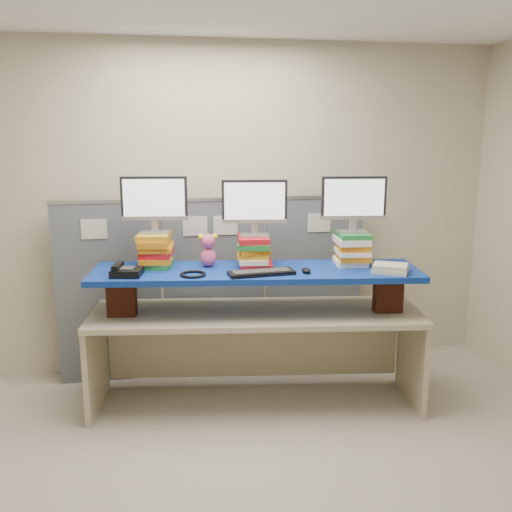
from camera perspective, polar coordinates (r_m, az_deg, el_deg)
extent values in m
cube|color=beige|center=(2.97, -0.81, -0.51)|extent=(5.00, 4.00, 2.80)
cube|color=#B5AC9D|center=(3.56, -0.74, -22.99)|extent=(5.00, 4.00, 0.01)
cube|color=#50575F|center=(4.84, -14.49, -3.72)|extent=(0.85, 0.05, 1.50)
cube|color=#50575F|center=(4.85, -4.21, -3.32)|extent=(0.85, 0.05, 1.50)
cube|color=#50575F|center=(5.00, 5.72, -2.84)|extent=(0.85, 0.05, 1.50)
cube|color=#B7B9BF|center=(4.70, -4.36, 5.70)|extent=(2.60, 0.06, 0.03)
cube|color=silver|center=(4.70, -15.89, 2.61)|extent=(0.20, 0.00, 0.16)
cube|color=silver|center=(4.68, -6.11, 2.99)|extent=(0.20, 0.00, 0.16)
cube|color=silver|center=(4.71, -3.07, 3.09)|extent=(0.20, 0.00, 0.16)
cube|color=silver|center=(4.87, 6.33, 3.35)|extent=(0.20, 0.00, 0.16)
cube|color=#B8AD8C|center=(4.28, 0.00, -5.80)|extent=(2.52, 1.03, 0.04)
cube|color=#B8AD8C|center=(4.52, -15.71, -10.30)|extent=(0.13, 0.66, 0.70)
cube|color=#B8AD8C|center=(4.62, 15.33, -9.77)|extent=(0.13, 0.66, 0.70)
cube|color=maroon|center=(4.25, -13.28, -4.00)|extent=(0.22, 0.14, 0.28)
cube|color=maroon|center=(4.34, 13.07, -3.66)|extent=(0.22, 0.14, 0.28)
cube|color=#090B75|center=(4.19, 0.00, -1.63)|extent=(2.45, 0.90, 0.04)
cube|color=#217B34|center=(4.33, -9.87, -0.79)|extent=(0.27, 0.32, 0.04)
cube|color=orange|center=(4.32, -9.98, -0.27)|extent=(0.25, 0.31, 0.04)
cube|color=red|center=(4.31, -9.93, 0.29)|extent=(0.26, 0.31, 0.05)
cube|color=orange|center=(4.30, -9.89, 0.83)|extent=(0.26, 0.32, 0.04)
cube|color=orange|center=(4.29, -10.09, 1.36)|extent=(0.26, 0.33, 0.05)
cube|color=gold|center=(4.29, -10.13, 1.97)|extent=(0.28, 0.32, 0.04)
cube|color=red|center=(4.29, 0.02, -0.75)|extent=(0.28, 0.33, 0.03)
cube|color=white|center=(4.28, -0.23, -0.32)|extent=(0.26, 0.33, 0.04)
cube|color=gold|center=(4.29, -0.32, 0.21)|extent=(0.27, 0.31, 0.04)
cube|color=orange|center=(4.27, -0.14, 0.65)|extent=(0.24, 0.29, 0.04)
cube|color=#217B34|center=(4.26, -0.21, 1.15)|extent=(0.29, 0.33, 0.04)
cube|color=red|center=(4.25, -0.28, 1.71)|extent=(0.25, 0.31, 0.04)
cube|color=white|center=(4.39, 9.41, -0.55)|extent=(0.26, 0.29, 0.04)
cube|color=orange|center=(4.38, 9.71, -0.06)|extent=(0.27, 0.30, 0.04)
cube|color=white|center=(4.36, 9.62, 0.42)|extent=(0.27, 0.30, 0.03)
cube|color=orange|center=(4.37, 9.60, 0.98)|extent=(0.27, 0.31, 0.04)
cube|color=white|center=(4.35, 9.53, 1.54)|extent=(0.25, 0.30, 0.05)
cube|color=#217B34|center=(4.34, 9.67, 2.09)|extent=(0.25, 0.29, 0.04)
cube|color=#A3A3A8|center=(4.28, -10.02, 2.34)|extent=(0.23, 0.16, 0.01)
cube|color=#A3A3A8|center=(4.27, -10.05, 3.01)|extent=(0.05, 0.04, 0.09)
cube|color=black|center=(4.24, -10.15, 5.71)|extent=(0.48, 0.10, 0.32)
cube|color=silver|center=(4.22, -10.15, 5.68)|extent=(0.44, 0.06, 0.28)
cube|color=#A3A3A8|center=(4.25, -0.15, 2.09)|extent=(0.23, 0.16, 0.01)
cube|color=#A3A3A8|center=(4.24, -0.15, 2.76)|extent=(0.05, 0.04, 0.09)
cube|color=black|center=(4.21, -0.15, 5.48)|extent=(0.48, 0.10, 0.32)
cube|color=silver|center=(4.19, -0.11, 5.44)|extent=(0.44, 0.06, 0.28)
cube|color=#A3A3A8|center=(4.34, 9.63, 2.43)|extent=(0.23, 0.16, 0.01)
cube|color=#A3A3A8|center=(4.33, 9.65, 3.09)|extent=(0.05, 0.04, 0.09)
cube|color=black|center=(4.31, 9.75, 5.75)|extent=(0.48, 0.10, 0.32)
cube|color=silver|center=(4.29, 9.84, 5.72)|extent=(0.44, 0.06, 0.28)
cube|color=black|center=(4.03, 0.54, -1.69)|extent=(0.48, 0.20, 0.03)
cube|color=#2E2E30|center=(4.03, 0.54, -1.48)|extent=(0.42, 0.14, 0.00)
ellipsoid|color=black|center=(4.10, 5.03, -1.43)|extent=(0.11, 0.13, 0.03)
cube|color=black|center=(4.09, -12.79, -1.59)|extent=(0.24, 0.22, 0.05)
cube|color=#2E2E30|center=(4.09, -12.81, -1.18)|extent=(0.12, 0.12, 0.01)
cube|color=black|center=(4.10, -13.66, -0.99)|extent=(0.08, 0.19, 0.04)
torus|color=black|center=(4.03, -6.32, -1.82)|extent=(0.24, 0.24, 0.02)
ellipsoid|color=#DB5380|center=(4.27, -4.79, -0.15)|extent=(0.12, 0.11, 0.14)
sphere|color=#DB5380|center=(4.24, -4.82, 1.49)|extent=(0.11, 0.11, 0.11)
sphere|color=yellow|center=(4.23, -5.49, 1.90)|extent=(0.05, 0.05, 0.05)
sphere|color=yellow|center=(4.24, -4.17, 1.95)|extent=(0.05, 0.05, 0.05)
cube|color=beige|center=(4.20, 13.27, -1.40)|extent=(0.31, 0.29, 0.03)
cube|color=beige|center=(4.20, 13.29, -1.01)|extent=(0.30, 0.28, 0.03)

